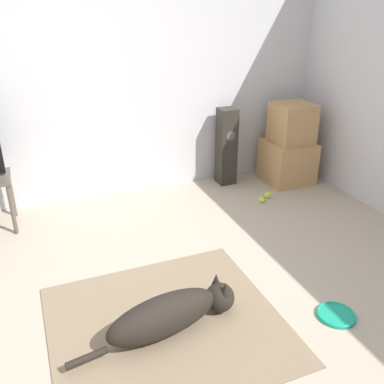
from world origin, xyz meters
TOP-DOWN VIEW (x-y plane):
  - ground_plane at (0.00, 0.00)m, footprint 12.00×12.00m
  - wall_back at (0.00, 2.10)m, footprint 8.00×0.06m
  - area_rug at (0.10, -0.06)m, footprint 1.46×1.36m
  - dog at (0.12, -0.13)m, footprint 1.13×0.35m
  - frisbee at (1.17, -0.41)m, footprint 0.26×0.26m
  - cardboard_box_lower at (2.15, 1.68)m, footprint 0.50×0.50m
  - cardboard_box_upper at (2.17, 1.68)m, footprint 0.40×0.40m
  - floor_speaker at (1.49, 1.89)m, footprint 0.19×0.19m
  - tennis_ball_by_boxes at (1.60, 1.27)m, footprint 0.07×0.07m
  - tennis_ball_near_speaker at (1.71, 1.34)m, footprint 0.07×0.07m

SIDE VIEW (x-z plane):
  - ground_plane at x=0.00m, z-range 0.00..0.00m
  - area_rug at x=0.10m, z-range 0.00..0.01m
  - frisbee at x=1.17m, z-range 0.00..0.03m
  - tennis_ball_by_boxes at x=1.60m, z-range 0.00..0.07m
  - tennis_ball_near_speaker at x=1.71m, z-range 0.00..0.07m
  - dog at x=0.12m, z-range 0.01..0.28m
  - cardboard_box_lower at x=2.15m, z-range 0.00..0.46m
  - floor_speaker at x=1.49m, z-range 0.00..0.85m
  - cardboard_box_upper at x=2.17m, z-range 0.46..0.89m
  - wall_back at x=0.00m, z-range 0.00..2.55m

